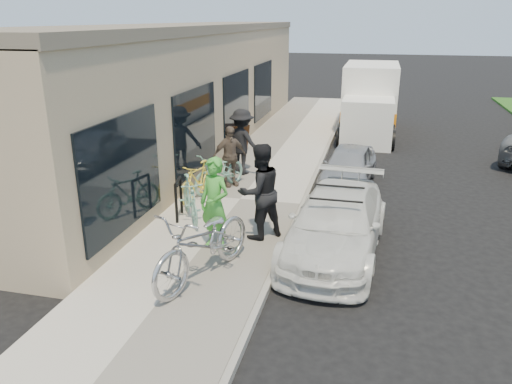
{
  "coord_description": "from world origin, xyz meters",
  "views": [
    {
      "loc": [
        1.14,
        -8.26,
        4.42
      ],
      "look_at": [
        -1.13,
        1.09,
        1.05
      ],
      "focal_mm": 35.0,
      "sensor_mm": 36.0,
      "label": 1
    }
  ],
  "objects_px": {
    "bike_rack": "(178,195)",
    "sedan_silver": "(349,166)",
    "moving_truck": "(369,104)",
    "tandem_bike": "(204,243)",
    "sandwich_board": "(239,138)",
    "woman_rider": "(215,204)",
    "bystander_a": "(242,142)",
    "cruiser_bike_b": "(220,171)",
    "bystander_b": "(230,156)",
    "sedan_white": "(336,223)",
    "man_standing": "(260,192)",
    "cruiser_bike_c": "(199,181)",
    "cruiser_bike_a": "(190,199)"
  },
  "relations": [
    {
      "from": "bike_rack",
      "to": "sedan_silver",
      "type": "distance_m",
      "value": 5.11
    },
    {
      "from": "bike_rack",
      "to": "moving_truck",
      "type": "bearing_deg",
      "value": 70.13
    },
    {
      "from": "sedan_silver",
      "to": "tandem_bike",
      "type": "height_order",
      "value": "tandem_bike"
    },
    {
      "from": "sandwich_board",
      "to": "woman_rider",
      "type": "distance_m",
      "value": 7.54
    },
    {
      "from": "bystander_a",
      "to": "cruiser_bike_b",
      "type": "bearing_deg",
      "value": 102.5
    },
    {
      "from": "bike_rack",
      "to": "bystander_b",
      "type": "height_order",
      "value": "bystander_b"
    },
    {
      "from": "sandwich_board",
      "to": "tandem_bike",
      "type": "height_order",
      "value": "tandem_bike"
    },
    {
      "from": "sedan_white",
      "to": "cruiser_bike_b",
      "type": "bearing_deg",
      "value": 144.07
    },
    {
      "from": "moving_truck",
      "to": "man_standing",
      "type": "bearing_deg",
      "value": -99.35
    },
    {
      "from": "sedan_white",
      "to": "cruiser_bike_c",
      "type": "xyz_separation_m",
      "value": [
        -3.54,
        1.89,
        0.0
      ]
    },
    {
      "from": "cruiser_bike_b",
      "to": "tandem_bike",
      "type": "bearing_deg",
      "value": -52.31
    },
    {
      "from": "bike_rack",
      "to": "moving_truck",
      "type": "height_order",
      "value": "moving_truck"
    },
    {
      "from": "bike_rack",
      "to": "tandem_bike",
      "type": "height_order",
      "value": "tandem_bike"
    },
    {
      "from": "bike_rack",
      "to": "sedan_silver",
      "type": "bearing_deg",
      "value": 46.65
    },
    {
      "from": "bike_rack",
      "to": "man_standing",
      "type": "relative_size",
      "value": 0.46
    },
    {
      "from": "sedan_silver",
      "to": "cruiser_bike_a",
      "type": "distance_m",
      "value": 4.96
    },
    {
      "from": "cruiser_bike_b",
      "to": "sandwich_board",
      "type": "bearing_deg",
      "value": 121.68
    },
    {
      "from": "bystander_a",
      "to": "bystander_b",
      "type": "distance_m",
      "value": 1.14
    },
    {
      "from": "cruiser_bike_b",
      "to": "cruiser_bike_c",
      "type": "xyz_separation_m",
      "value": [
        -0.28,
        -0.83,
        -0.02
      ]
    },
    {
      "from": "sandwich_board",
      "to": "bystander_b",
      "type": "distance_m",
      "value": 3.71
    },
    {
      "from": "woman_rider",
      "to": "bystander_a",
      "type": "distance_m",
      "value": 4.94
    },
    {
      "from": "cruiser_bike_a",
      "to": "cruiser_bike_c",
      "type": "distance_m",
      "value": 1.36
    },
    {
      "from": "woman_rider",
      "to": "man_standing",
      "type": "height_order",
      "value": "man_standing"
    },
    {
      "from": "tandem_bike",
      "to": "cruiser_bike_b",
      "type": "distance_m",
      "value": 4.75
    },
    {
      "from": "bike_rack",
      "to": "cruiser_bike_b",
      "type": "xyz_separation_m",
      "value": [
        0.3,
        2.1,
        -0.05
      ]
    },
    {
      "from": "sedan_silver",
      "to": "cruiser_bike_c",
      "type": "relative_size",
      "value": 2.07
    },
    {
      "from": "sedan_silver",
      "to": "moving_truck",
      "type": "height_order",
      "value": "moving_truck"
    },
    {
      "from": "bike_rack",
      "to": "man_standing",
      "type": "distance_m",
      "value": 2.12
    },
    {
      "from": "sedan_silver",
      "to": "woman_rider",
      "type": "distance_m",
      "value": 5.5
    },
    {
      "from": "sedan_white",
      "to": "man_standing",
      "type": "distance_m",
      "value": 1.64
    },
    {
      "from": "tandem_bike",
      "to": "bystander_a",
      "type": "height_order",
      "value": "bystander_a"
    },
    {
      "from": "bystander_a",
      "to": "bike_rack",
      "type": "bearing_deg",
      "value": 102.1
    },
    {
      "from": "cruiser_bike_b",
      "to": "woman_rider",
      "type": "bearing_deg",
      "value": -50.56
    },
    {
      "from": "sandwich_board",
      "to": "bystander_a",
      "type": "distance_m",
      "value": 2.64
    },
    {
      "from": "moving_truck",
      "to": "sedan_white",
      "type": "bearing_deg",
      "value": -91.46
    },
    {
      "from": "sedan_white",
      "to": "bystander_a",
      "type": "xyz_separation_m",
      "value": [
        -3.06,
        4.22,
        0.47
      ]
    },
    {
      "from": "tandem_bike",
      "to": "sedan_white",
      "type": "bearing_deg",
      "value": 60.58
    },
    {
      "from": "sandwich_board",
      "to": "bystander_a",
      "type": "relative_size",
      "value": 0.46
    },
    {
      "from": "sandwich_board",
      "to": "bystander_a",
      "type": "bearing_deg",
      "value": -53.74
    },
    {
      "from": "cruiser_bike_b",
      "to": "moving_truck",
      "type": "bearing_deg",
      "value": 90.68
    },
    {
      "from": "sedan_silver",
      "to": "woman_rider",
      "type": "xyz_separation_m",
      "value": [
        -2.23,
        -5.0,
        0.51
      ]
    },
    {
      "from": "cruiser_bike_b",
      "to": "cruiser_bike_c",
      "type": "relative_size",
      "value": 1.2
    },
    {
      "from": "bystander_a",
      "to": "bystander_b",
      "type": "bearing_deg",
      "value": 108.25
    },
    {
      "from": "sedan_silver",
      "to": "moving_truck",
      "type": "distance_m",
      "value": 6.94
    },
    {
      "from": "sandwich_board",
      "to": "sedan_silver",
      "type": "bearing_deg",
      "value": -13.08
    },
    {
      "from": "bike_rack",
      "to": "sedan_silver",
      "type": "relative_size",
      "value": 0.28
    },
    {
      "from": "woman_rider",
      "to": "cruiser_bike_a",
      "type": "xyz_separation_m",
      "value": [
        -0.99,
        1.22,
        -0.42
      ]
    },
    {
      "from": "cruiser_bike_c",
      "to": "tandem_bike",
      "type": "bearing_deg",
      "value": -53.91
    },
    {
      "from": "moving_truck",
      "to": "cruiser_bike_c",
      "type": "bearing_deg",
      "value": -112.24
    },
    {
      "from": "bystander_a",
      "to": "moving_truck",
      "type": "bearing_deg",
      "value": -95.68
    }
  ]
}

